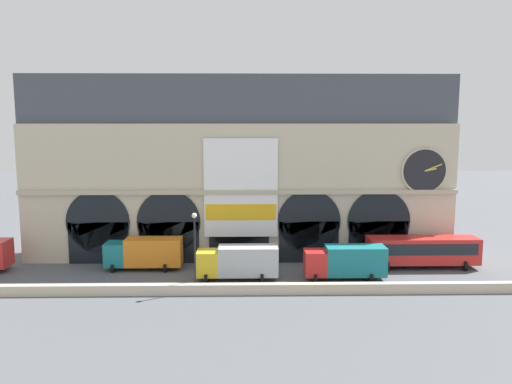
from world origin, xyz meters
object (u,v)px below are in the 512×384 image
(box_truck_mideast, at_px, (346,261))
(street_lamp_quayside, at_px, (195,242))
(box_truck_center, at_px, (239,261))
(bus_east, at_px, (422,250))
(box_truck_midwest, at_px, (145,252))

(box_truck_mideast, bearing_deg, street_lamp_quayside, -166.66)
(box_truck_mideast, relative_size, street_lamp_quayside, 1.09)
(box_truck_center, distance_m, street_lamp_quayside, 5.68)
(box_truck_center, bearing_deg, street_lamp_quayside, -137.51)
(box_truck_center, xyz_separation_m, bus_east, (18.36, 3.39, 0.08))
(box_truck_mideast, height_order, bus_east, box_truck_mideast)
(box_truck_midwest, xyz_separation_m, box_truck_center, (9.33, -3.40, 0.00))
(bus_east, bearing_deg, box_truck_midwest, 179.97)
(box_truck_midwest, relative_size, box_truck_center, 1.00)
(box_truck_midwest, distance_m, box_truck_mideast, 19.62)
(box_truck_mideast, xyz_separation_m, street_lamp_quayside, (-13.65, -3.24, 2.71))
(box_truck_mideast, distance_m, bus_east, 9.10)
(box_truck_midwest, distance_m, box_truck_center, 9.93)
(box_truck_mideast, relative_size, bus_east, 0.68)
(box_truck_midwest, bearing_deg, box_truck_mideast, -10.39)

